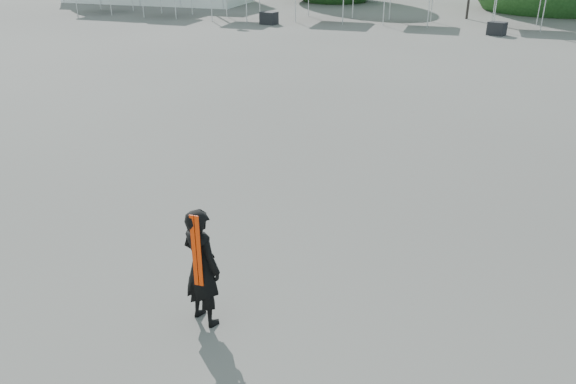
% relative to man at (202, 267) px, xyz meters
% --- Properties ---
extents(ground, '(120.00, 120.00, 0.00)m').
position_rel_man_xyz_m(ground, '(-0.05, 2.99, -0.92)').
color(ground, '#474442').
rests_on(ground, ground).
extents(man, '(0.79, 0.68, 1.84)m').
position_rel_man_xyz_m(man, '(0.00, 0.00, 0.00)').
color(man, black).
rests_on(man, ground).
extents(crate_west, '(1.13, 0.97, 0.76)m').
position_rel_man_xyz_m(crate_west, '(-8.98, 28.67, -0.54)').
color(crate_west, black).
rests_on(crate_west, ground).
extents(crate_mid, '(1.13, 1.01, 0.72)m').
position_rel_man_xyz_m(crate_mid, '(4.71, 28.59, -0.56)').
color(crate_mid, black).
rests_on(crate_mid, ground).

